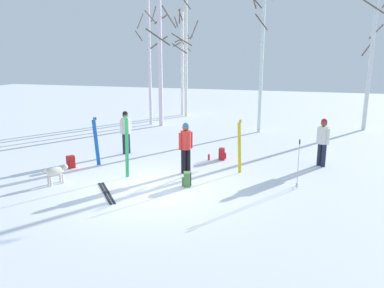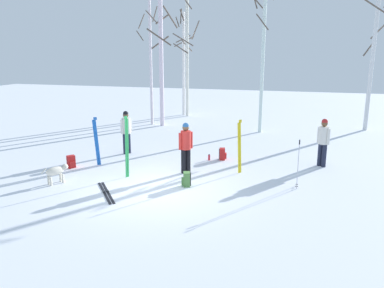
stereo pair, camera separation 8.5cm
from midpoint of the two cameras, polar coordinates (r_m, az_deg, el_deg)
name	(u,v)px [view 2 (the right image)]	position (r m, az deg, el deg)	size (l,w,h in m)	color
ground_plane	(155,188)	(11.68, -5.31, -6.54)	(60.00, 60.00, 0.00)	white
person_0	(126,129)	(15.47, -9.54, 2.14)	(0.34, 0.47, 1.72)	#1E2338
person_1	(186,144)	(12.80, -0.74, -0.07)	(0.39, 0.40, 1.72)	black
person_2	(323,139)	(14.31, 19.01, 0.65)	(0.42, 0.38, 1.72)	#1E2338
dog	(56,171)	(12.63, -19.23, -3.85)	(0.49, 0.81, 0.57)	beige
ski_pair_planted_0	(96,142)	(14.10, -13.78, 0.35)	(0.20, 0.14, 1.75)	blue
ski_pair_planted_1	(239,147)	(12.88, 7.22, -0.43)	(0.16, 0.18, 1.82)	yellow
ski_pair_planted_2	(127,147)	(12.54, -9.42, -0.46)	(0.09, 0.17, 2.01)	green
ski_pair_lying_0	(106,192)	(11.54, -12.38, -7.01)	(1.28, 1.57, 0.05)	black
ski_poles_0	(298,163)	(11.88, 15.63, -2.68)	(0.07, 0.28, 1.46)	#B2B2BC
backpack_0	(223,154)	(14.59, 4.70, -1.50)	(0.32, 0.29, 0.44)	red
backpack_1	(186,179)	(11.74, -0.62, -5.26)	(0.33, 0.31, 0.44)	#4C7F3F
backpack_2	(71,162)	(14.18, -17.27, -2.54)	(0.35, 0.34, 0.44)	red
water_bottle_0	(209,157)	(14.50, 2.71, -1.99)	(0.08, 0.08, 0.23)	red
birch_tree_0	(150,62)	(21.33, -6.05, 12.04)	(1.28, 1.28, 6.56)	silver
birch_tree_1	(161,58)	(20.89, -4.44, 12.51)	(1.58, 1.57, 6.95)	silver
birch_tree_2	(184,62)	(24.51, -1.16, 11.97)	(1.34, 1.35, 6.29)	silver
birch_tree_3	(187,52)	(23.99, -0.62, 13.46)	(1.53, 1.55, 7.52)	silver
birch_tree_4	(263,48)	(19.39, 10.57, 13.83)	(1.26, 1.24, 7.98)	silver
birch_tree_5	(372,60)	(21.59, 25.24, 11.15)	(1.51, 1.51, 7.03)	silver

